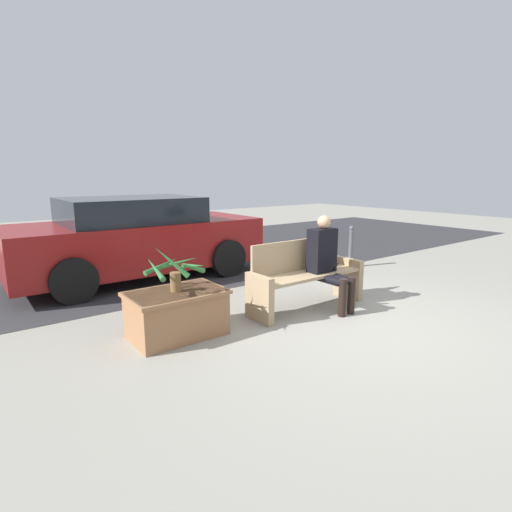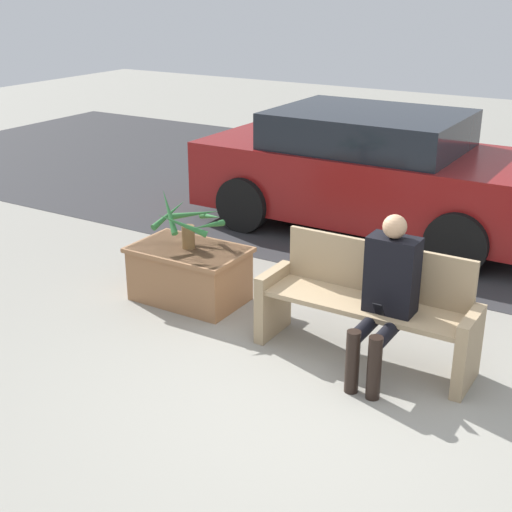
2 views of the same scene
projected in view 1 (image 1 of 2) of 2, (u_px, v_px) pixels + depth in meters
The scene contains 8 objects.
ground_plane at pixel (354, 324), 4.90m from camera, with size 30.00×30.00×0.00m, color gray.
road_surface at pixel (170, 256), 8.98m from camera, with size 20.00×6.00×0.01m, color #2D2D30.
bench at pixel (305, 276), 5.44m from camera, with size 1.75×0.48×0.92m.
person_seated at pixel (327, 259), 5.37m from camera, with size 0.38×0.63×1.27m.
planter_box at pixel (177, 312), 4.48m from camera, with size 1.06×0.69×0.53m.
potted_plant at pixel (175, 269), 4.40m from camera, with size 0.64×0.66×0.56m.
parked_car at pixel (137, 238), 7.00m from camera, with size 4.18×1.98×1.42m.
bollard_post at pixel (351, 246), 7.83m from camera, with size 0.09×0.09×0.83m.
Camera 1 is at (-3.75, -2.97, 1.80)m, focal length 28.00 mm.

